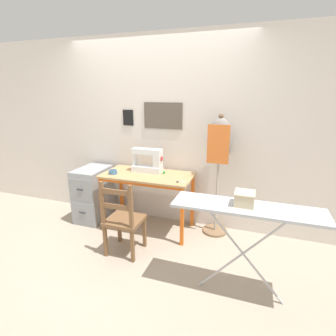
{
  "coord_description": "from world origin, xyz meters",
  "views": [
    {
      "loc": [
        1.31,
        -2.7,
        1.81
      ],
      "look_at": [
        0.29,
        0.27,
        0.9
      ],
      "focal_mm": 28.0,
      "sensor_mm": 36.0,
      "label": 1
    }
  ],
  "objects_px": {
    "thread_spool_near_machine": "(164,172)",
    "wooden_chair": "(123,220)",
    "fabric_bowl": "(113,172)",
    "storage_box": "(244,198)",
    "ironing_board": "(247,212)",
    "scissors": "(180,182)",
    "filing_cabinet": "(93,194)",
    "sewing_machine": "(149,161)",
    "dress_form": "(219,149)"
  },
  "relations": [
    {
      "from": "sewing_machine",
      "to": "storage_box",
      "type": "bearing_deg",
      "value": -36.59
    },
    {
      "from": "scissors",
      "to": "ironing_board",
      "type": "bearing_deg",
      "value": -41.5
    },
    {
      "from": "storage_box",
      "to": "wooden_chair",
      "type": "bearing_deg",
      "value": 170.44
    },
    {
      "from": "fabric_bowl",
      "to": "scissors",
      "type": "height_order",
      "value": "fabric_bowl"
    },
    {
      "from": "fabric_bowl",
      "to": "thread_spool_near_machine",
      "type": "distance_m",
      "value": 0.67
    },
    {
      "from": "sewing_machine",
      "to": "dress_form",
      "type": "height_order",
      "value": "dress_form"
    },
    {
      "from": "wooden_chair",
      "to": "storage_box",
      "type": "bearing_deg",
      "value": -9.56
    },
    {
      "from": "thread_spool_near_machine",
      "to": "wooden_chair",
      "type": "bearing_deg",
      "value": -108.38
    },
    {
      "from": "sewing_machine",
      "to": "thread_spool_near_machine",
      "type": "bearing_deg",
      "value": -4.99
    },
    {
      "from": "wooden_chair",
      "to": "ironing_board",
      "type": "height_order",
      "value": "wooden_chair"
    },
    {
      "from": "sewing_machine",
      "to": "dress_form",
      "type": "distance_m",
      "value": 0.94
    },
    {
      "from": "fabric_bowl",
      "to": "ironing_board",
      "type": "height_order",
      "value": "ironing_board"
    },
    {
      "from": "fabric_bowl",
      "to": "storage_box",
      "type": "height_order",
      "value": "storage_box"
    },
    {
      "from": "sewing_machine",
      "to": "scissors",
      "type": "height_order",
      "value": "sewing_machine"
    },
    {
      "from": "scissors",
      "to": "filing_cabinet",
      "type": "distance_m",
      "value": 1.43
    },
    {
      "from": "sewing_machine",
      "to": "ironing_board",
      "type": "xyz_separation_m",
      "value": [
        1.31,
        -0.98,
        -0.09
      ]
    },
    {
      "from": "wooden_chair",
      "to": "filing_cabinet",
      "type": "relative_size",
      "value": 1.17
    },
    {
      "from": "thread_spool_near_machine",
      "to": "filing_cabinet",
      "type": "relative_size",
      "value": 0.06
    },
    {
      "from": "sewing_machine",
      "to": "wooden_chair",
      "type": "height_order",
      "value": "sewing_machine"
    },
    {
      "from": "sewing_machine",
      "to": "fabric_bowl",
      "type": "relative_size",
      "value": 3.68
    },
    {
      "from": "scissors",
      "to": "storage_box",
      "type": "bearing_deg",
      "value": -41.48
    },
    {
      "from": "sewing_machine",
      "to": "ironing_board",
      "type": "relative_size",
      "value": 0.33
    },
    {
      "from": "sewing_machine",
      "to": "thread_spool_near_machine",
      "type": "relative_size",
      "value": 9.72
    },
    {
      "from": "storage_box",
      "to": "ironing_board",
      "type": "bearing_deg",
      "value": -42.01
    },
    {
      "from": "thread_spool_near_machine",
      "to": "storage_box",
      "type": "height_order",
      "value": "storage_box"
    },
    {
      "from": "thread_spool_near_machine",
      "to": "filing_cabinet",
      "type": "bearing_deg",
      "value": -176.12
    },
    {
      "from": "fabric_bowl",
      "to": "wooden_chair",
      "type": "bearing_deg",
      "value": -51.36
    },
    {
      "from": "sewing_machine",
      "to": "filing_cabinet",
      "type": "bearing_deg",
      "value": -173.83
    },
    {
      "from": "dress_form",
      "to": "storage_box",
      "type": "height_order",
      "value": "dress_form"
    },
    {
      "from": "scissors",
      "to": "thread_spool_near_machine",
      "type": "bearing_deg",
      "value": 139.11
    },
    {
      "from": "thread_spool_near_machine",
      "to": "ironing_board",
      "type": "bearing_deg",
      "value": -41.34
    },
    {
      "from": "scissors",
      "to": "filing_cabinet",
      "type": "relative_size",
      "value": 0.16
    },
    {
      "from": "fabric_bowl",
      "to": "ironing_board",
      "type": "xyz_separation_m",
      "value": [
        1.72,
        -0.74,
        0.03
      ]
    },
    {
      "from": "sewing_machine",
      "to": "ironing_board",
      "type": "bearing_deg",
      "value": -36.72
    },
    {
      "from": "filing_cabinet",
      "to": "dress_form",
      "type": "bearing_deg",
      "value": 5.73
    },
    {
      "from": "ironing_board",
      "to": "fabric_bowl",
      "type": "bearing_deg",
      "value": 156.68
    },
    {
      "from": "scissors",
      "to": "ironing_board",
      "type": "xyz_separation_m",
      "value": [
        0.8,
        -0.71,
        0.06
      ]
    },
    {
      "from": "ironing_board",
      "to": "storage_box",
      "type": "xyz_separation_m",
      "value": [
        -0.03,
        0.03,
        0.11
      ]
    },
    {
      "from": "sewing_machine",
      "to": "fabric_bowl",
      "type": "distance_m",
      "value": 0.49
    },
    {
      "from": "wooden_chair",
      "to": "storage_box",
      "type": "xyz_separation_m",
      "value": [
        1.3,
        -0.22,
        0.53
      ]
    },
    {
      "from": "fabric_bowl",
      "to": "ironing_board",
      "type": "bearing_deg",
      "value": -23.32
    },
    {
      "from": "storage_box",
      "to": "fabric_bowl",
      "type": "bearing_deg",
      "value": 157.06
    },
    {
      "from": "thread_spool_near_machine",
      "to": "storage_box",
      "type": "distance_m",
      "value": 1.42
    },
    {
      "from": "scissors",
      "to": "dress_form",
      "type": "bearing_deg",
      "value": 41.37
    },
    {
      "from": "sewing_machine",
      "to": "scissors",
      "type": "relative_size",
      "value": 3.38
    },
    {
      "from": "scissors",
      "to": "ironing_board",
      "type": "distance_m",
      "value": 1.07
    },
    {
      "from": "fabric_bowl",
      "to": "thread_spool_near_machine",
      "type": "relative_size",
      "value": 2.64
    },
    {
      "from": "sewing_machine",
      "to": "filing_cabinet",
      "type": "relative_size",
      "value": 0.54
    },
    {
      "from": "dress_form",
      "to": "wooden_chair",
      "type": "bearing_deg",
      "value": -138.49
    },
    {
      "from": "scissors",
      "to": "fabric_bowl",
      "type": "bearing_deg",
      "value": 177.88
    }
  ]
}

